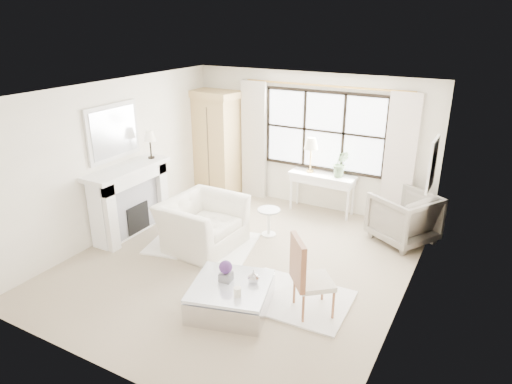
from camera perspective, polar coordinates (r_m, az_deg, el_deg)
floor at (r=7.38m, az=-2.06°, el=-8.77°), size 5.50×5.50×0.00m
ceiling at (r=6.47m, az=-2.38°, el=12.42°), size 5.50×5.50×0.00m
wall_back at (r=9.17m, az=6.67°, el=6.30°), size 5.00×0.00×5.00m
wall_front at (r=4.88m, az=-19.18°, el=-8.73°), size 5.00×0.00×5.00m
wall_left at (r=8.31m, az=-17.22°, el=3.91°), size 0.00×5.50×5.50m
wall_right at (r=6.01m, az=18.76°, el=-2.88°), size 0.00×5.50×5.50m
window_pane at (r=8.98m, az=8.47°, el=7.55°), size 2.40×0.02×1.50m
window_frame at (r=8.97m, az=8.45°, el=7.53°), size 2.50×0.04×1.50m
curtain_rod at (r=8.77m, az=8.64°, el=13.00°), size 3.30×0.04×0.04m
curtain_left at (r=9.61m, az=-0.25°, el=6.42°), size 0.55×0.10×2.47m
curtain_right at (r=8.62m, az=17.51°, el=3.68°), size 0.55×0.10×2.47m
fireplace at (r=8.38m, az=-15.62°, el=-0.87°), size 0.58×1.66×1.26m
mirror_frame at (r=8.17m, az=-17.45°, el=7.17°), size 0.05×1.15×0.95m
mirror_glass at (r=8.14m, az=-17.30°, el=7.15°), size 0.02×1.00×0.80m
art_frame at (r=7.53m, az=21.20°, el=3.27°), size 0.04×0.62×0.82m
art_canvas at (r=7.54m, az=21.05°, el=3.29°), size 0.01×0.52×0.72m
mantel_lamp at (r=8.43m, az=-13.16°, el=6.71°), size 0.22×0.22×0.51m
armoire at (r=9.92m, az=-5.03°, el=6.25°), size 1.21×0.86×2.24m
console_table at (r=9.12m, az=8.21°, el=-0.14°), size 1.31×0.48×0.80m
console_lamp at (r=8.92m, az=6.91°, el=5.92°), size 0.28×0.28×0.69m
orchid_plant at (r=8.78m, az=10.55°, el=3.47°), size 0.35×0.31×0.53m
side_table at (r=8.09m, az=1.61°, el=-3.31°), size 0.40×0.40×0.51m
rug_left at (r=7.96m, az=-6.67°, el=-6.40°), size 1.98×1.59×0.03m
rug_right at (r=6.52m, az=4.94°, el=-13.15°), size 1.50×1.15×0.03m
club_armchair at (r=7.73m, az=-6.71°, el=-3.95°), size 1.20×1.35×0.84m
wingback_chair at (r=8.26m, az=17.97°, el=-3.05°), size 1.31×1.30×0.88m
french_chair at (r=6.14m, az=6.96°, el=-12.31°), size 0.68×0.68×1.08m
coffee_table at (r=6.25m, az=-3.15°, el=-12.95°), size 1.23×1.23×0.38m
planter_box at (r=6.18m, az=-3.78°, el=-10.52°), size 0.17×0.17×0.12m
planter_flowers at (r=6.11m, az=-3.82°, el=-9.34°), size 0.18×0.18×0.18m
pillar_candle at (r=5.87m, az=-2.34°, el=-12.37°), size 0.10×0.10×0.12m
coffee_vase at (r=6.13m, az=-0.30°, el=-10.52°), size 0.20×0.20×0.17m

